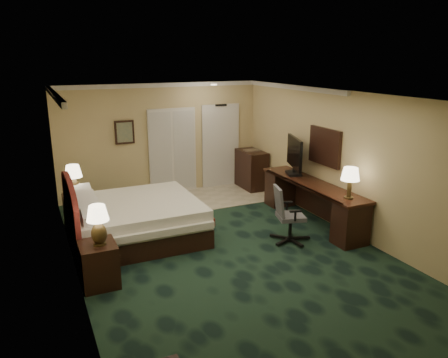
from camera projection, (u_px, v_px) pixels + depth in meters
name	position (u px, v px, depth m)	size (l,w,h in m)	color
floor	(227.00, 251.00, 7.69)	(5.00, 7.50, 0.00)	black
ceiling	(227.00, 96.00, 6.96)	(5.00, 7.50, 0.00)	silver
wall_back	(162.00, 140.00, 10.61)	(5.00, 0.00, 2.70)	#D6C184
wall_front	(397.00, 275.00, 4.04)	(5.00, 0.00, 2.70)	#D6C184
wall_left	(71.00, 196.00, 6.32)	(0.00, 7.50, 2.70)	#D6C184
wall_right	(345.00, 163.00, 8.33)	(0.00, 7.50, 2.70)	#D6C184
crown_molding	(227.00, 99.00, 6.97)	(5.00, 7.50, 0.10)	silver
tile_patch	(210.00, 197.00, 10.59)	(3.20, 1.70, 0.01)	#BCB395
headboard	(72.00, 216.00, 7.40)	(0.12, 2.00, 1.40)	#4C1912
entry_door	(220.00, 147.00, 11.28)	(1.02, 0.06, 2.18)	silver
closet_doors	(173.00, 151.00, 10.75)	(1.20, 0.06, 2.10)	beige
wall_art	(125.00, 132.00, 10.14)	(0.45, 0.06, 0.55)	slate
wall_mirror	(325.00, 147.00, 8.78)	(0.05, 0.95, 0.75)	white
bed	(137.00, 220.00, 8.15)	(2.24, 2.08, 0.71)	silver
nightstand_near	(99.00, 264.00, 6.48)	(0.52, 0.60, 0.65)	black
nightstand_far	(79.00, 212.00, 8.65)	(0.54, 0.61, 0.67)	black
lamp_near	(98.00, 225.00, 6.29)	(0.32, 0.32, 0.61)	black
lamp_far	(74.00, 181.00, 8.42)	(0.33, 0.33, 0.63)	black
bed_bench	(191.00, 220.00, 8.49)	(0.48, 1.37, 0.47)	maroon
desk	(311.00, 203.00, 8.92)	(0.63, 2.91, 0.84)	black
tv	(294.00, 156.00, 9.32)	(0.09, 1.04, 0.81)	black
desk_lamp	(350.00, 183.00, 7.77)	(0.33, 0.33, 0.58)	black
desk_chair	(291.00, 214.00, 7.96)	(0.62, 0.58, 1.06)	#4A4B53
minibar	(251.00, 170.00, 11.24)	(0.52, 0.93, 0.98)	black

